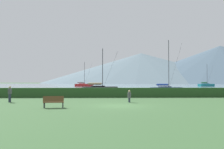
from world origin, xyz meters
name	(u,v)px	position (x,y,z in m)	size (l,w,h in m)	color
ground_plane	(119,106)	(0.00, 0.00, 0.00)	(1000.00, 1000.00, 0.00)	#385B33
harbor_water	(106,85)	(0.00, 137.00, 0.00)	(320.00, 246.00, 0.00)	gray
hedge_line	(113,93)	(0.00, 11.00, 0.64)	(80.00, 1.20, 1.27)	#284C23
sailboat_slip_0	(206,85)	(44.61, 82.22, 0.69)	(8.46, 4.17, 9.98)	#19707A
sailboat_slip_3	(100,89)	(-2.01, 26.85, 0.66)	(8.19, 4.01, 8.88)	black
sailboat_slip_4	(167,89)	(11.54, 26.56, 0.61)	(7.22, 2.75, 10.63)	navy
sailboat_slip_7	(83,85)	(-10.41, 83.91, 0.70)	(8.41, 2.60, 11.03)	red
park_bench_near_path	(54,101)	(-5.29, -1.63, 0.53)	(1.65, 0.65, 0.95)	brown
person_seated_viewer	(129,96)	(1.28, 3.12, 0.69)	(0.36, 0.56, 1.25)	#2D3347
person_standing_walker	(10,93)	(-10.85, 3.72, 0.97)	(0.36, 0.55, 1.65)	#2D3347
distant_hill_west_ridge	(220,64)	(163.20, 301.48, 26.49)	(295.21, 295.21, 52.99)	#425666
distant_hill_central_peak	(141,68)	(55.49, 330.05, 22.74)	(295.76, 295.76, 45.48)	slate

